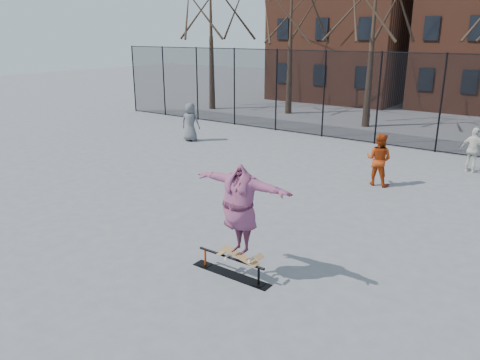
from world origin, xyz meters
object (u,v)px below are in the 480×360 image
Objects in this scene: bystander_red at (379,159)px; bystander_white at (474,150)px; skate_rail at (231,268)px; skater at (240,213)px; skateboard at (240,257)px; bystander_grey at (190,122)px.

bystander_white is at bearing -121.33° from bystander_red.
skate_rail is 0.83× the size of skater.
skate_rail is 0.38m from skateboard.
skater reaches higher than bystander_grey.
bystander_grey is at bearing -7.10° from bystander_red.
bystander_red reaches higher than skate_rail.
bystander_grey is 9.35m from bystander_red.
bystander_white is at bearing 77.61° from skate_rail.
skateboard is (0.23, 0.00, 0.30)m from skate_rail.
bystander_grey reaches higher than bystander_white.
bystander_white is (2.18, 10.95, 0.34)m from skateboard.
skater reaches higher than bystander_red.
skater is at bearing 90.93° from bystander_red.
bystander_grey is at bearing 135.46° from skate_rail.
bystander_white is (2.41, 10.95, 0.64)m from skate_rail.
bystander_red is 4.04m from bystander_white.
skate_rail is 12.67m from bystander_grey.
bystander_white is at bearing 78.74° from skateboard.
bystander_red is at bearing 74.31° from bystander_white.
skateboard is at bearing 90.93° from bystander_red.
bystander_white is at bearing 79.47° from skater.
skateboard is at bearing 0.00° from skater.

